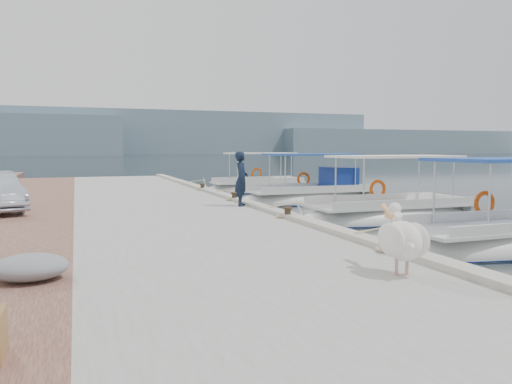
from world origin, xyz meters
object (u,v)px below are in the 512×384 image
fisherman (241,179)px  pelican (402,239)px  fishing_caique_e (258,190)px  fishing_caique_c (389,217)px  fishing_caique_b (509,244)px  fishing_caique_d (310,198)px

fisherman → pelican: bearing=-159.8°
fishing_caique_e → fisherman: fisherman is taller
fishing_caique_c → pelican: bearing=-123.7°
fishing_caique_b → pelican: 6.02m
fishing_caique_d → pelican: bearing=-110.8°
fishing_caique_d → fishing_caique_c: bearing=-90.7°
fisherman → fishing_caique_e: bearing=0.7°
fishing_caique_d → fisherman: (-4.74, -4.32, 1.24)m
fishing_caique_d → fishing_caique_e: size_ratio=1.08×
fishing_caique_c → fishing_caique_e: size_ratio=1.09×
fishing_caique_c → fishing_caique_d: (0.08, 6.16, 0.07)m
pelican → fishing_caique_e: bearing=76.1°
fishing_caique_e → fisherman: bearing=-112.9°
fishing_caique_d → fisherman: size_ratio=3.71×
fishing_caique_b → fishing_caique_e: 17.25m
fisherman → fishing_caique_c: bearing=-87.9°
fishing_caique_b → fisherman: (-4.65, 6.87, 1.31)m
fishing_caique_b → fishing_caique_e: (-0.26, 17.25, 0.00)m
pelican → fisherman: fisherman is taller
fishing_caique_b → fishing_caique_d: 11.19m
fishing_caique_e → pelican: (-4.97, -20.08, 0.94)m
fishing_caique_c → fishing_caique_d: bearing=89.3°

